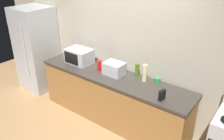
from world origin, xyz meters
TOP-DOWN VIEW (x-y plane):
  - ground_plane at (0.00, 0.00)m, footprint 8.00×8.00m
  - back_wall at (0.00, 0.81)m, footprint 6.40×0.10m
  - counter_run at (0.00, 0.40)m, footprint 2.84×0.64m
  - refrigerator at (-2.05, 0.40)m, footprint 0.72×0.73m
  - microwave at (-0.80, 0.45)m, footprint 0.48×0.35m
  - toaster_oven at (-0.00, 0.46)m, footprint 0.34×0.26m
  - cordless_phone at (1.00, 0.23)m, footprint 0.07×0.12m
  - bottle_olive_oil at (0.35, 0.63)m, footprint 0.07×0.07m
  - bottle_hand_soap at (0.53, 0.56)m, footprint 0.07×0.07m
  - bottle_hot_sauce at (-0.30, 0.43)m, footprint 0.08×0.08m
  - mug_green at (0.73, 0.63)m, footprint 0.09×0.09m

SIDE VIEW (x-z plane):
  - ground_plane at x=0.00m, z-range 0.00..0.00m
  - counter_run at x=0.00m, z-range 0.00..0.90m
  - refrigerator at x=-2.05m, z-range 0.00..1.80m
  - mug_green at x=0.73m, z-range 0.90..0.99m
  - cordless_phone at x=1.00m, z-range 0.90..1.05m
  - bottle_hot_sauce at x=-0.30m, z-range 0.90..1.08m
  - toaster_oven at x=0.00m, z-range 0.90..1.11m
  - bottle_olive_oil at x=0.35m, z-range 0.90..1.12m
  - microwave at x=-0.80m, z-range 0.90..1.17m
  - bottle_hand_soap at x=0.53m, z-range 0.90..1.18m
  - back_wall at x=0.00m, z-range 0.00..2.70m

